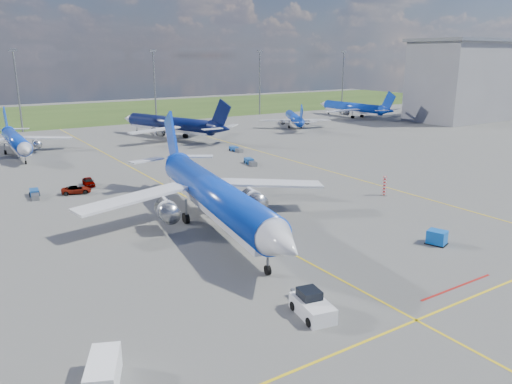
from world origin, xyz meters
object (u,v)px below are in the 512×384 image
service_car_c (216,182)px  baggage_tug_c (35,194)px  bg_jet_n (171,138)px  baggage_tug_e (236,149)px  main_airliner (215,227)px  uld_container (437,237)px  bg_jet_ene (352,117)px  warning_post (384,186)px  service_van (103,373)px  service_car_b (76,190)px  bg_jet_ne (294,127)px  baggage_tug_w (250,162)px  bg_jet_nnw (18,155)px  service_car_a (88,182)px  pushback_tug (312,306)px

service_car_c → baggage_tug_c: 27.98m
bg_jet_n → baggage_tug_e: size_ratio=9.43×
baggage_tug_c → bg_jet_n: bearing=52.2°
main_airliner → uld_container: (18.49, -18.93, 0.80)m
bg_jet_ene → main_airliner: main_airliner is taller
warning_post → bg_jet_ene: (66.61, 77.37, -1.50)m
bg_jet_ene → uld_container: bearing=49.5°
warning_post → service_car_c: warning_post is taller
service_van → baggage_tug_c: bearing=108.7°
warning_post → service_van: bearing=-155.6°
service_car_b → baggage_tug_e: size_ratio=1.03×
bg_jet_ne → baggage_tug_w: bg_jet_ne is taller
bg_jet_nnw → bg_jet_ene: (109.05, 11.31, 0.00)m
bg_jet_ene → service_van: 153.45m
warning_post → service_van: warning_post is taller
bg_jet_ne → service_car_a: bearing=56.7°
baggage_tug_w → pushback_tug: bearing=-104.1°
service_car_c → bg_jet_n: bearing=88.2°
main_airliner → bg_jet_ne: bearing=55.7°
bg_jet_nnw → bg_jet_ene: 109.64m
main_airliner → bg_jet_n: bearing=79.8°
service_car_a → bg_jet_n: bearing=56.4°
service_car_a → bg_jet_ne: bearing=33.6°
bg_jet_nnw → service_van: 88.94m
warning_post → bg_jet_nnw: size_ratio=0.09×
service_van → service_car_a: 54.76m
bg_jet_ne → pushback_tug: bg_jet_ne is taller
service_car_b → baggage_tug_w: service_car_b is taller
pushback_tug → baggage_tug_e: (32.09, 66.63, -0.38)m
main_airliner → baggage_tug_w: 37.71m
warning_post → service_car_a: warning_post is taller
main_airliner → service_van: 31.67m
main_airliner → service_car_c: 20.42m
bg_jet_ne → baggage_tug_c: (-79.69, -40.01, 0.47)m
service_car_b → baggage_tug_c: size_ratio=0.98×
warning_post → bg_jet_ne: (34.30, 68.29, -1.50)m
bg_jet_ene → service_car_a: size_ratio=8.93×
warning_post → main_airliner: main_airliner is taller
bg_jet_ne → warning_post: bearing=92.0°
bg_jet_ene → baggage_tug_c: bearing=22.2°
pushback_tug → service_van: bearing=-169.5°
service_car_a → service_van: bearing=-98.3°
bg_jet_n → bg_jet_ene: (71.85, 8.22, 0.00)m
bg_jet_nnw → bg_jet_ene: size_ratio=0.93×
bg_jet_ne → main_airliner: (-63.17, -67.14, 0.00)m
bg_jet_ene → pushback_tug: 140.88m
service_car_b → baggage_tug_c: (-5.82, 1.51, -0.15)m
bg_jet_nnw → service_car_b: 39.40m
service_van → bg_jet_ne: bearing=70.9°
uld_container → baggage_tug_e: uld_container is taller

